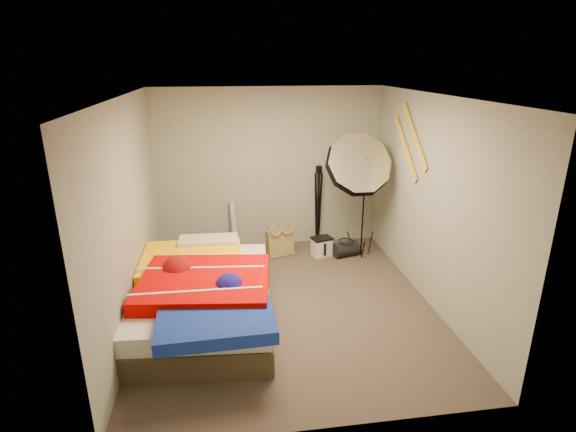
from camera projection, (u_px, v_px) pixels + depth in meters
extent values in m
plane|color=#50443B|center=(287.00, 305.00, 5.55)|extent=(4.00, 4.00, 0.00)
plane|color=silver|center=(287.00, 96.00, 4.73)|extent=(4.00, 4.00, 0.00)
plane|color=#9EA091|center=(269.00, 169.00, 7.01)|extent=(3.50, 0.00, 3.50)
plane|color=#9EA091|center=(327.00, 293.00, 3.27)|extent=(3.50, 0.00, 3.50)
plane|color=#9EA091|center=(129.00, 216.00, 4.90)|extent=(0.00, 4.00, 4.00)
plane|color=#9EA091|center=(431.00, 202.00, 5.38)|extent=(0.00, 4.00, 4.00)
cube|color=#9A8853|center=(280.00, 243.00, 6.89)|extent=(0.45, 0.30, 0.42)
cylinder|color=#5480C1|center=(234.00, 226.00, 7.12)|extent=(0.14, 0.23, 0.76)
cube|color=silver|center=(322.00, 247.00, 6.90)|extent=(0.32, 0.27, 0.28)
cylinder|color=black|center=(346.00, 249.00, 6.90)|extent=(0.42, 0.32, 0.23)
cube|color=gold|center=(415.00, 136.00, 5.71)|extent=(0.02, 0.91, 0.78)
cube|color=gold|center=(405.00, 148.00, 6.01)|extent=(0.02, 0.91, 0.78)
cube|color=#4A3D29|center=(204.00, 309.00, 5.18)|extent=(1.68, 2.30, 0.29)
cube|color=silver|center=(202.00, 290.00, 5.10)|extent=(1.64, 2.25, 0.20)
cube|color=yellow|center=(192.00, 261.00, 5.51)|extent=(1.21, 1.05, 0.15)
cube|color=#CF0200|center=(205.00, 284.00, 4.90)|extent=(1.51, 1.32, 0.18)
cube|color=#1735AF|center=(216.00, 318.00, 4.30)|extent=(1.13, 0.92, 0.13)
cube|color=pink|center=(209.00, 244.00, 5.92)|extent=(0.78, 0.38, 0.15)
cylinder|color=black|center=(363.00, 208.00, 6.73)|extent=(0.03, 0.03, 1.53)
cube|color=black|center=(366.00, 161.00, 6.49)|extent=(0.07, 0.07, 0.10)
cone|color=silver|center=(357.00, 166.00, 6.37)|extent=(1.16, 0.87, 1.13)
cylinder|color=black|center=(318.00, 209.00, 7.22)|extent=(0.05, 0.05, 1.18)
cube|color=black|center=(319.00, 170.00, 7.00)|extent=(0.09, 0.09, 0.12)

